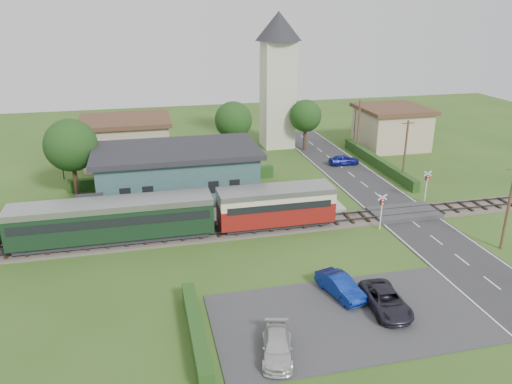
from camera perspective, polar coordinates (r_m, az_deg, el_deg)
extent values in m
plane|color=#2D4C19|center=(42.85, 6.00, -4.87)|extent=(120.00, 120.00, 0.00)
cube|color=#4C443D|center=(44.51, 5.17, -3.68)|extent=(76.00, 3.20, 0.20)
cube|color=#3F3F47|center=(43.76, 5.48, -3.68)|extent=(76.00, 0.08, 0.15)
cube|color=#3F3F47|center=(45.01, 4.90, -2.95)|extent=(76.00, 0.08, 0.15)
cube|color=#28282B|center=(46.89, 17.65, -3.43)|extent=(6.00, 70.00, 0.05)
cube|color=#333335|center=(32.68, 10.47, -13.91)|extent=(17.00, 9.00, 0.08)
cube|color=#333335|center=(48.38, 16.50, -2.28)|extent=(6.20, 3.40, 0.45)
cube|color=gray|center=(45.49, -8.18, -3.09)|extent=(30.00, 3.00, 0.45)
cube|color=beige|center=(45.08, -18.44, -2.25)|extent=(2.00, 2.00, 2.40)
cube|color=#232328|center=(44.62, -18.63, -0.75)|extent=(2.30, 2.30, 0.15)
cube|color=#354D52|center=(50.10, -8.96, 1.80)|extent=(15.00, 8.00, 4.80)
cube|color=#232328|center=(49.32, -9.13, 4.72)|extent=(16.00, 9.00, 0.50)
cube|color=#232328|center=(46.86, -8.46, -1.22)|extent=(1.20, 0.12, 2.20)
cube|color=black|center=(46.32, -14.71, -0.23)|extent=(1.00, 0.12, 1.20)
cube|color=black|center=(46.29, -12.24, -0.03)|extent=(1.00, 0.12, 1.20)
cube|color=black|center=(46.70, -4.88, 0.57)|extent=(1.00, 0.12, 1.20)
cube|color=black|center=(47.00, -2.47, 0.76)|extent=(1.00, 0.12, 1.20)
cube|color=#232328|center=(43.67, 2.25, -3.40)|extent=(9.00, 2.20, 0.50)
cube|color=maroon|center=(43.27, 2.26, -2.19)|extent=(10.00, 2.80, 1.80)
cube|color=beige|center=(42.80, 2.29, -0.65)|extent=(10.00, 2.82, 0.90)
cube|color=black|center=(42.93, 2.28, -1.09)|extent=(9.00, 2.88, 0.60)
cube|color=gray|center=(42.57, 2.30, 0.16)|extent=(10.00, 2.90, 0.45)
cube|color=#232328|center=(42.40, -15.84, -5.01)|extent=(15.20, 2.20, 0.50)
cube|color=black|center=(41.79, -16.04, -3.15)|extent=(16.00, 2.80, 2.60)
cube|color=black|center=(41.63, -16.09, -2.65)|extent=(15.40, 2.86, 0.70)
cube|color=gray|center=(41.26, -16.23, -1.37)|extent=(16.00, 2.90, 0.50)
cube|color=beige|center=(67.85, 2.48, 11.01)|extent=(4.00, 4.00, 14.00)
cone|color=#232328|center=(66.94, 2.60, 18.45)|extent=(6.00, 6.00, 3.60)
cube|color=tan|center=(63.42, -14.58, 5.50)|extent=(10.00, 8.00, 5.00)
cube|color=#472D1E|center=(62.79, -14.80, 7.92)|extent=(10.80, 8.80, 0.50)
cube|color=tan|center=(70.70, 15.20, 6.98)|extent=(8.00, 8.00, 5.00)
cube|color=#472D1E|center=(70.13, 15.41, 9.16)|extent=(8.80, 8.80, 0.50)
cube|color=#193814|center=(30.27, -6.85, -15.54)|extent=(0.80, 9.00, 1.20)
cube|color=#193814|center=(61.72, 13.70, 3.33)|extent=(0.80, 18.00, 1.20)
cube|color=#193814|center=(54.92, -9.26, 1.55)|extent=(22.00, 0.80, 1.30)
cylinder|color=#332316|center=(53.39, -19.97, 1.59)|extent=(0.44, 0.44, 4.12)
sphere|color=#143311|center=(52.46, -20.41, 5.03)|extent=(5.20, 5.20, 5.20)
cylinder|color=#332316|center=(62.62, -2.55, 5.42)|extent=(0.44, 0.44, 3.85)
sphere|color=#143311|center=(61.87, -2.60, 8.20)|extent=(4.60, 4.60, 4.60)
cylinder|color=#332316|center=(67.02, 5.59, 6.24)|extent=(0.44, 0.44, 3.58)
sphere|color=#143311|center=(66.36, 5.68, 8.66)|extent=(4.20, 4.20, 4.20)
cylinder|color=#473321|center=(43.53, 26.87, -1.68)|extent=(0.22, 0.22, 7.00)
cylinder|color=#473321|center=(55.88, 16.67, 4.34)|extent=(0.22, 0.22, 7.00)
cube|color=#473321|center=(55.11, 17.01, 7.53)|extent=(1.40, 0.10, 0.10)
cylinder|color=#473321|center=(66.18, 11.61, 7.26)|extent=(0.22, 0.22, 7.00)
cube|color=#473321|center=(65.53, 11.82, 9.98)|extent=(1.40, 0.10, 0.10)
cylinder|color=silver|center=(44.31, 14.10, -2.40)|extent=(0.12, 0.12, 3.00)
cube|color=#232328|center=(43.90, 14.22, -1.08)|extent=(0.35, 0.18, 0.55)
sphere|color=#FF190C|center=(43.75, 14.31, -0.95)|extent=(0.14, 0.14, 0.14)
sphere|color=#FF190C|center=(43.86, 14.27, -1.32)|extent=(0.14, 0.14, 0.14)
cube|color=silver|center=(43.76, 14.27, -0.59)|extent=(0.84, 0.05, 0.55)
cube|color=silver|center=(43.76, 14.27, -0.59)|extent=(0.84, 0.05, 0.55)
cylinder|color=silver|center=(51.63, 18.85, 0.43)|extent=(0.12, 0.12, 3.00)
cube|color=#232328|center=(51.28, 18.99, 1.58)|extent=(0.35, 0.18, 0.55)
sphere|color=#FF190C|center=(51.14, 19.08, 1.70)|extent=(0.14, 0.14, 0.14)
sphere|color=#FF190C|center=(51.23, 19.04, 1.38)|extent=(0.14, 0.14, 0.14)
cube|color=silver|center=(51.16, 19.05, 2.00)|extent=(0.84, 0.05, 0.55)
cube|color=silver|center=(51.16, 19.05, 2.00)|extent=(0.84, 0.05, 0.55)
cylinder|color=#3F3F47|center=(59.23, -21.38, 3.67)|extent=(0.14, 0.14, 5.00)
sphere|color=orange|center=(58.61, -21.70, 6.00)|extent=(0.30, 0.30, 0.30)
cylinder|color=#3F3F47|center=(71.56, 11.23, 7.46)|extent=(0.14, 0.14, 5.00)
sphere|color=orange|center=(71.04, 11.37, 9.43)|extent=(0.30, 0.30, 0.30)
imported|color=navy|center=(61.61, 10.02, 3.64)|extent=(3.65, 1.51, 1.24)
imported|color=navy|center=(34.37, 9.62, -10.54)|extent=(2.42, 4.35, 1.36)
imported|color=silver|center=(28.88, 2.44, -17.25)|extent=(2.59, 4.32, 1.17)
imported|color=black|center=(33.51, 14.62, -11.90)|extent=(2.43, 4.83, 1.31)
imported|color=gray|center=(45.37, -1.75, -1.52)|extent=(0.61, 0.41, 1.62)
imported|color=gray|center=(44.23, -14.79, -2.69)|extent=(0.96, 1.08, 1.85)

